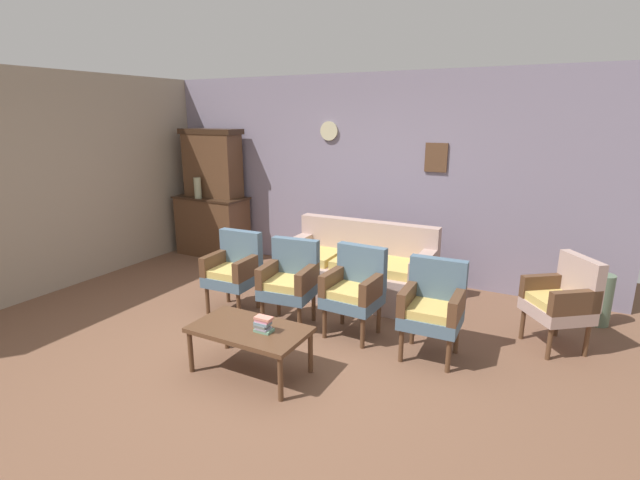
# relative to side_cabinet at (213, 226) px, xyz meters

# --- Properties ---
(ground_plane) EXTENTS (7.68, 7.68, 0.00)m
(ground_plane) POSITION_rel_side_cabinet_xyz_m (2.49, -2.25, -0.47)
(ground_plane) COLOR brown
(wall_back_with_decor) EXTENTS (6.40, 0.09, 2.70)m
(wall_back_with_decor) POSITION_rel_side_cabinet_xyz_m (2.49, 0.38, 0.89)
(wall_back_with_decor) COLOR gray
(wall_back_with_decor) RESTS_ON ground
(wall_left_side) EXTENTS (0.06, 5.20, 2.70)m
(wall_left_side) POSITION_rel_side_cabinet_xyz_m (-0.74, -2.25, 0.88)
(wall_left_side) COLOR gray
(wall_left_side) RESTS_ON ground
(side_cabinet) EXTENTS (1.16, 0.55, 0.93)m
(side_cabinet) POSITION_rel_side_cabinet_xyz_m (0.00, 0.00, 0.00)
(side_cabinet) COLOR brown
(side_cabinet) RESTS_ON ground
(cabinet_upper_hutch) EXTENTS (0.99, 0.38, 1.03)m
(cabinet_upper_hutch) POSITION_rel_side_cabinet_xyz_m (0.00, 0.08, 0.98)
(cabinet_upper_hutch) COLOR brown
(cabinet_upper_hutch) RESTS_ON side_cabinet
(vase_on_cabinet) EXTENTS (0.11, 0.11, 0.32)m
(vase_on_cabinet) POSITION_rel_side_cabinet_xyz_m (-0.09, -0.19, 0.62)
(vase_on_cabinet) COLOR #9FA381
(vase_on_cabinet) RESTS_ON side_cabinet
(floral_couch) EXTENTS (1.81, 0.84, 0.90)m
(floral_couch) POSITION_rel_side_cabinet_xyz_m (2.76, -0.58, -0.14)
(floral_couch) COLOR tan
(floral_couch) RESTS_ON ground
(armchair_by_doorway) EXTENTS (0.54, 0.51, 0.90)m
(armchair_by_doorway) POSITION_rel_side_cabinet_xyz_m (1.68, -1.60, 0.03)
(armchair_by_doorway) COLOR slate
(armchair_by_doorway) RESTS_ON ground
(armchair_near_couch_end) EXTENTS (0.57, 0.55, 0.90)m
(armchair_near_couch_end) POSITION_rel_side_cabinet_xyz_m (2.42, -1.61, 0.03)
(armchair_near_couch_end) COLOR slate
(armchair_near_couch_end) RESTS_ON ground
(armchair_near_cabinet) EXTENTS (0.54, 0.52, 0.90)m
(armchair_near_cabinet) POSITION_rel_side_cabinet_xyz_m (3.13, -1.52, 0.03)
(armchair_near_cabinet) COLOR slate
(armchair_near_cabinet) RESTS_ON ground
(armchair_row_middle) EXTENTS (0.54, 0.51, 0.90)m
(armchair_row_middle) POSITION_rel_side_cabinet_xyz_m (3.93, -1.60, 0.03)
(armchair_row_middle) COLOR slate
(armchair_row_middle) RESTS_ON ground
(wingback_chair_by_fireplace) EXTENTS (0.71, 0.71, 0.90)m
(wingback_chair_by_fireplace) POSITION_rel_side_cabinet_xyz_m (4.97, -0.87, 0.03)
(wingback_chair_by_fireplace) COLOR tan
(wingback_chair_by_fireplace) RESTS_ON ground
(coffee_table) EXTENTS (1.00, 0.56, 0.42)m
(coffee_table) POSITION_rel_side_cabinet_xyz_m (2.63, -2.62, -0.09)
(coffee_table) COLOR brown
(coffee_table) RESTS_ON ground
(book_stack_on_table) EXTENTS (0.15, 0.10, 0.13)m
(book_stack_on_table) POSITION_rel_side_cabinet_xyz_m (2.78, -2.63, 0.02)
(book_stack_on_table) COLOR gray
(book_stack_on_table) RESTS_ON coffee_table
(floor_vase_by_wall) EXTENTS (0.22, 0.22, 0.56)m
(floor_vase_by_wall) POSITION_rel_side_cabinet_xyz_m (5.34, -0.10, -0.19)
(floor_vase_by_wall) COLOR #5B7058
(floor_vase_by_wall) RESTS_ON ground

